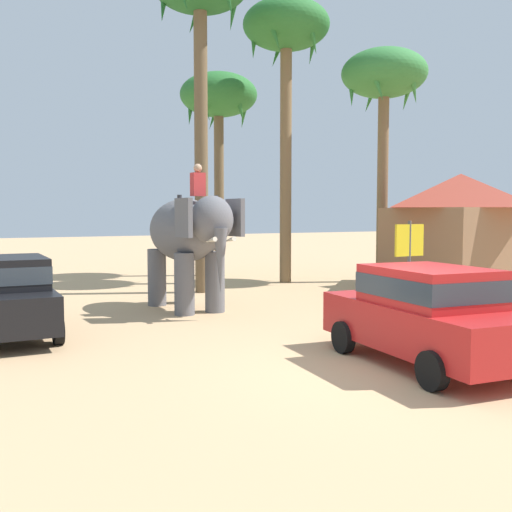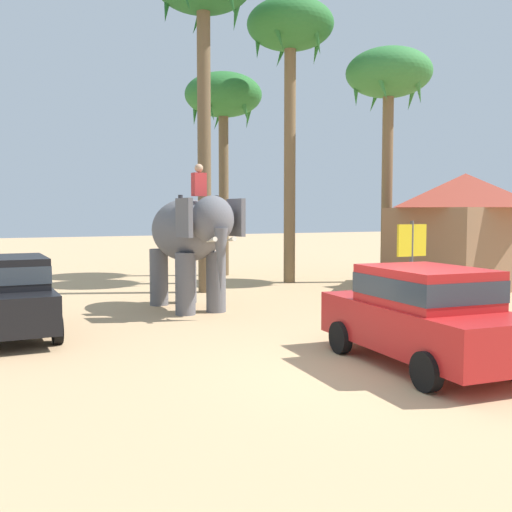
{
  "view_description": "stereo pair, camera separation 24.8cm",
  "coord_description": "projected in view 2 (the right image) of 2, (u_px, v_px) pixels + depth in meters",
  "views": [
    {
      "loc": [
        -6.42,
        -7.51,
        2.6
      ],
      "look_at": [
        0.16,
        4.75,
        1.6
      ],
      "focal_mm": 41.44,
      "sensor_mm": 36.0,
      "label": 1
    },
    {
      "loc": [
        -6.2,
        -7.63,
        2.6
      ],
      "look_at": [
        0.16,
        4.75,
        1.6
      ],
      "focal_mm": 41.44,
      "sensor_mm": 36.0,
      "label": 2
    }
  ],
  "objects": [
    {
      "name": "roadside_hut",
      "position": [
        464.0,
        227.0,
        20.7
      ],
      "size": [
        5.39,
        4.67,
        4.0
      ],
      "color": "#8C6647",
      "rests_on": "ground"
    },
    {
      "name": "ground_plane",
      "position": [
        378.0,
        371.0,
        9.78
      ],
      "size": [
        120.0,
        120.0,
        0.0
      ],
      "primitive_type": "plane",
      "color": "tan"
    },
    {
      "name": "car_sedan_foreground",
      "position": [
        423.0,
        312.0,
        10.02
      ],
      "size": [
        2.2,
        4.26,
        1.7
      ],
      "color": "red",
      "rests_on": "ground"
    },
    {
      "name": "car_parked_far_side",
      "position": [
        6.0,
        293.0,
        12.46
      ],
      "size": [
        1.94,
        4.13,
        1.7
      ],
      "color": "black",
      "rests_on": "ground"
    },
    {
      "name": "signboard_yellow",
      "position": [
        412.0,
        246.0,
        16.6
      ],
      "size": [
        1.0,
        0.1,
        2.4
      ],
      "color": "#4C4C51",
      "rests_on": "ground"
    },
    {
      "name": "elephant_with_mahout",
      "position": [
        190.0,
        236.0,
        15.88
      ],
      "size": [
        1.77,
        3.92,
        3.88
      ],
      "color": "slate",
      "rests_on": "ground"
    },
    {
      "name": "palm_tree_left_of_road",
      "position": [
        290.0,
        36.0,
        21.7
      ],
      "size": [
        3.2,
        3.2,
        10.43
      ],
      "color": "brown",
      "rests_on": "ground"
    },
    {
      "name": "palm_tree_near_hut",
      "position": [
        389.0,
        80.0,
        22.02
      ],
      "size": [
        3.2,
        3.2,
        8.75
      ],
      "color": "brown",
      "rests_on": "ground"
    },
    {
      "name": "palm_tree_leaning_seaward",
      "position": [
        223.0,
        101.0,
        24.46
      ],
      "size": [
        3.2,
        3.2,
        8.41
      ],
      "color": "brown",
      "rests_on": "ground"
    }
  ]
}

